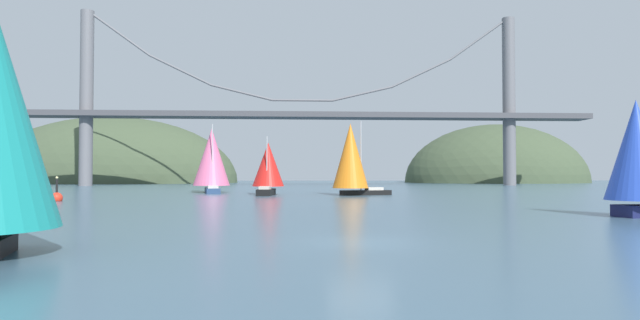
{
  "coord_description": "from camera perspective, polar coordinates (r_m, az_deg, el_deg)",
  "views": [
    {
      "loc": [
        -2.71,
        -19.82,
        2.65
      ],
      "look_at": [
        0.0,
        27.36,
        3.91
      ],
      "focal_mm": 29.0,
      "sensor_mm": 36.0,
      "label": 1
    }
  ],
  "objects": [
    {
      "name": "sailboat_blue_spinnaker",
      "position": [
        37.35,
        31.82,
        0.38
      ],
      "size": [
        7.18,
        4.0,
        8.08
      ],
      "color": "#191E4C",
      "rests_on": "ground_plane"
    },
    {
      "name": "headland_left",
      "position": [
        163.43,
        -21.96,
        -2.34
      ],
      "size": [
        73.09,
        44.0,
        38.73
      ],
      "primitive_type": "ellipsoid",
      "color": "#425138",
      "rests_on": "ground_plane"
    },
    {
      "name": "sailboat_orange_sail",
      "position": [
        63.76,
        3.45,
        0.32
      ],
      "size": [
        7.99,
        5.45,
        9.22
      ],
      "color": "black",
      "rests_on": "ground_plane"
    },
    {
      "name": "suspension_bridge",
      "position": [
        115.77,
        -1.93,
        5.69
      ],
      "size": [
        130.33,
        6.0,
        38.57
      ],
      "color": "slate",
      "rests_on": "ground_plane"
    },
    {
      "name": "headland_right",
      "position": [
        167.06,
        18.78,
        -2.35
      ],
      "size": [
        55.31,
        44.0,
        35.48
      ],
      "primitive_type": "ellipsoid",
      "color": "#425138",
      "rests_on": "ground_plane"
    },
    {
      "name": "channel_buoy",
      "position": [
        56.04,
        -27.06,
        -3.69
      ],
      "size": [
        1.1,
        1.1,
        2.64
      ],
      "color": "red",
      "rests_on": "ground_plane"
    },
    {
      "name": "sailboat_red_spinnaker",
      "position": [
        65.7,
        -5.75,
        -0.73
      ],
      "size": [
        4.39,
        6.84,
        7.33
      ],
      "color": "black",
      "rests_on": "ground_plane"
    },
    {
      "name": "ground_plane",
      "position": [
        20.18,
        4.51,
        -9.07
      ],
      "size": [
        360.0,
        360.0,
        0.0
      ],
      "primitive_type": "plane",
      "color": "#426075"
    },
    {
      "name": "sailboat_pink_spinnaker",
      "position": [
        74.75,
        -11.87,
        0.19
      ],
      "size": [
        6.08,
        8.75,
        9.57
      ],
      "color": "navy",
      "rests_on": "ground_plane"
    }
  ]
}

